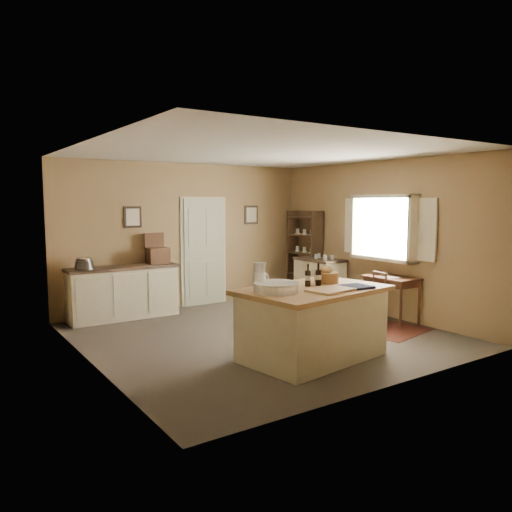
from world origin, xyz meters
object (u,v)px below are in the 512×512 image
Objects in this scene: sideboard at (124,290)px; writing_desk at (391,283)px; desk_chair at (370,300)px; right_cabinet at (319,281)px; work_island at (312,321)px; shelving_unit at (306,255)px.

writing_desk is at bearing -37.95° from sideboard.
right_cabinet reaches higher than desk_chair.
work_island is 1.11× the size of shelving_unit.
work_island reaches higher than sideboard.
desk_chair is at bearing -103.88° from right_cabinet.
shelving_unit is at bearing 86.10° from desk_chair.
shelving_unit is (3.69, -0.39, 0.42)m from sideboard.
writing_desk is 1.79m from right_cabinet.
work_island is 3.95m from shelving_unit.
sideboard is 1.03× the size of shelving_unit.
sideboard is 4.13m from desk_chair.
writing_desk is at bearing 8.79° from work_island.
work_island reaches higher than right_cabinet.
shelving_unit reaches higher than desk_chair.
shelving_unit reaches higher than sideboard.
shelving_unit is (0.15, 0.60, 0.44)m from right_cabinet.
sideboard is at bearing 101.55° from work_island.
work_island is 2.02m from desk_chair.
right_cabinet is at bearing -15.56° from sideboard.
writing_desk is at bearing -93.57° from shelving_unit.
sideboard is 3.68m from right_cabinet.
work_island is at bearing -128.47° from shelving_unit.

